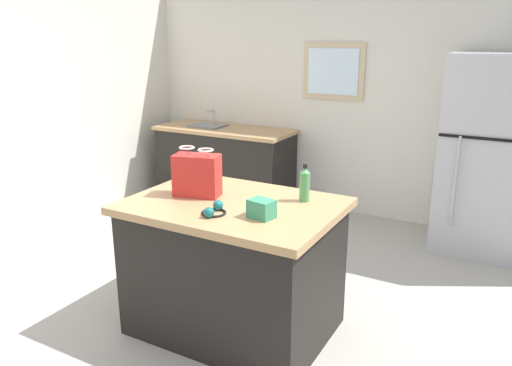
# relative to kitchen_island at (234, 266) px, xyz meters

# --- Properties ---
(ground) EXTENTS (6.44, 6.44, 0.00)m
(ground) POSITION_rel_kitchen_island_xyz_m (0.07, -0.02, -0.45)
(ground) COLOR #ADA89E
(back_wall) EXTENTS (5.37, 0.13, 2.61)m
(back_wall) POSITION_rel_kitchen_island_xyz_m (0.07, 2.66, 0.86)
(back_wall) COLOR silver
(back_wall) RESTS_ON ground
(kitchen_island) EXTENTS (1.32, 0.95, 0.90)m
(kitchen_island) POSITION_rel_kitchen_island_xyz_m (0.00, 0.00, 0.00)
(kitchen_island) COLOR black
(kitchen_island) RESTS_ON ground
(refrigerator) EXTENTS (0.82, 0.73, 1.77)m
(refrigerator) POSITION_rel_kitchen_island_xyz_m (1.31, 2.24, 0.43)
(refrigerator) COLOR #B7B7BC
(refrigerator) RESTS_ON ground
(sink_counter) EXTENTS (1.61, 0.66, 1.07)m
(sink_counter) POSITION_rel_kitchen_island_xyz_m (-1.52, 2.27, -0.00)
(sink_counter) COLOR black
(sink_counter) RESTS_ON ground
(shopping_bag) EXTENTS (0.32, 0.22, 0.32)m
(shopping_bag) POSITION_rel_kitchen_island_xyz_m (-0.28, 0.01, 0.59)
(shopping_bag) COLOR red
(shopping_bag) RESTS_ON kitchen_island
(small_box) EXTENTS (0.16, 0.14, 0.11)m
(small_box) POSITION_rel_kitchen_island_xyz_m (0.29, -0.15, 0.50)
(small_box) COLOR #388E66
(small_box) RESTS_ON kitchen_island
(bottle) EXTENTS (0.07, 0.07, 0.24)m
(bottle) POSITION_rel_kitchen_island_xyz_m (0.38, 0.24, 0.56)
(bottle) COLOR #4C9956
(bottle) RESTS_ON kitchen_island
(ear_defenders) EXTENTS (0.17, 0.20, 0.06)m
(ear_defenders) POSITION_rel_kitchen_island_xyz_m (0.01, -0.24, 0.47)
(ear_defenders) COLOR black
(ear_defenders) RESTS_ON kitchen_island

